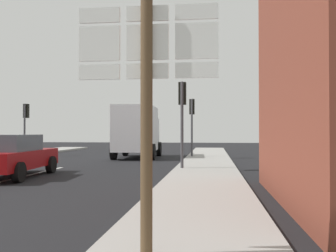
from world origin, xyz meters
TOP-DOWN VIEW (x-y plane):
  - ground_plane at (0.00, 10.00)m, footprint 80.00×80.00m
  - sidewalk_right at (6.30, 8.00)m, footprint 2.46×44.00m
  - sedan_far at (-0.31, 8.42)m, footprint 2.19×4.31m
  - delivery_truck at (2.09, 18.24)m, footprint 2.64×5.08m
  - route_sign_post at (5.81, 0.67)m, footprint 1.66×0.14m
  - traffic_light_near_right at (5.37, 11.22)m, footprint 0.30×0.49m
  - traffic_light_far_right at (5.37, 18.23)m, footprint 0.30×0.49m
  - traffic_light_far_left at (-5.37, 18.97)m, footprint 0.30×0.49m

SIDE VIEW (x-z plane):
  - ground_plane at x=0.00m, z-range 0.00..0.00m
  - sidewalk_right at x=6.30m, z-range 0.00..0.14m
  - sedan_far at x=-0.31m, z-range 0.03..1.50m
  - delivery_truck at x=2.09m, z-range 0.13..3.18m
  - route_sign_post at x=5.81m, z-range 0.40..3.60m
  - traffic_light_far_left at x=-5.37m, z-range 0.81..4.18m
  - traffic_light_far_right at x=5.37m, z-range 0.84..4.34m
  - traffic_light_near_right at x=5.37m, z-range 0.86..4.42m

